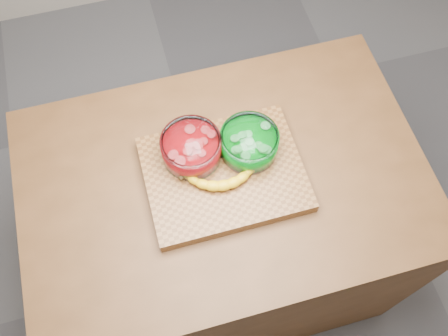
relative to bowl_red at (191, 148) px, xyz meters
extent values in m
plane|color=#57575C|center=(0.07, -0.08, -0.98)|extent=(3.50, 3.50, 0.00)
cube|color=#523118|center=(0.07, -0.08, -0.53)|extent=(1.20, 0.80, 0.90)
cube|color=brown|center=(0.07, -0.08, -0.06)|extent=(0.45, 0.35, 0.04)
cylinder|color=white|center=(0.00, 0.00, 0.00)|extent=(0.17, 0.17, 0.08)
cylinder|color=red|center=(0.00, 0.00, -0.01)|extent=(0.15, 0.15, 0.05)
cylinder|color=#FF5054|center=(0.00, 0.00, 0.02)|extent=(0.14, 0.14, 0.02)
cylinder|color=white|center=(0.16, -0.03, 0.00)|extent=(0.17, 0.17, 0.08)
cylinder|color=#009B16|center=(0.16, -0.03, -0.01)|extent=(0.15, 0.15, 0.04)
cylinder|color=#71F077|center=(0.16, -0.03, 0.02)|extent=(0.14, 0.14, 0.02)
camera|label=1|loc=(-0.09, -0.69, 1.24)|focal=40.00mm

